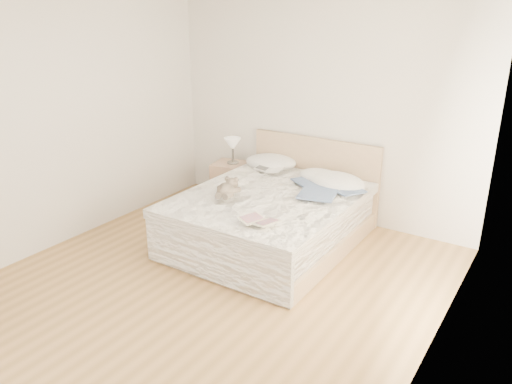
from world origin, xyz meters
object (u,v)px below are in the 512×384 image
nightstand (231,183)px  bed (273,217)px  photo_book (269,170)px  table_lamp (233,145)px  teddy_bear (226,195)px  childrens_book (259,221)px

nightstand → bed: bearing=-33.6°
photo_book → nightstand: bearing=160.0°
bed → table_lamp: 1.40m
teddy_bear → nightstand: bearing=105.1°
childrens_book → photo_book: bearing=136.9°
bed → childrens_book: size_ratio=6.20×
nightstand → photo_book: 0.78m
table_lamp → teddy_bear: 1.45m
nightstand → childrens_book: 2.12m
bed → nightstand: 1.32m
photo_book → childrens_book: bearing=-70.1°
bed → table_lamp: (-1.07, 0.74, 0.50)m
photo_book → childrens_book: size_ratio=1.02×
table_lamp → bed: bearing=-34.7°
bed → teddy_bear: size_ratio=6.60×
photo_book → childrens_book: 1.58m
nightstand → childrens_book: bearing=-47.0°
table_lamp → nightstand: bearing=-146.4°
childrens_book → teddy_bear: (-0.63, 0.33, 0.02)m
nightstand → photo_book: (0.68, -0.14, 0.35)m
bed → photo_book: bed is taller
childrens_book → teddy_bear: size_ratio=1.06×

